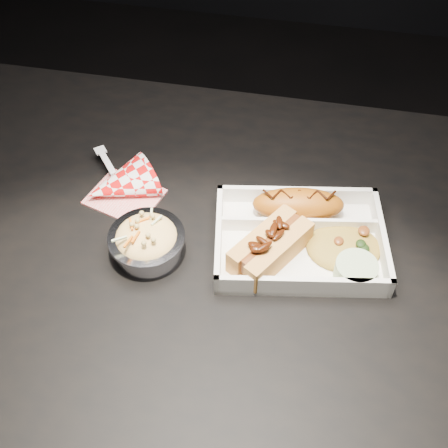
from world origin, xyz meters
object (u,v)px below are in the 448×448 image
Objects in this scene: food_tray at (299,241)px; foil_coleslaw_cup at (147,240)px; hotdog at (271,245)px; napkin_fork at (120,185)px; dining_table at (224,288)px; fried_pastry at (298,204)px.

food_tray is 2.45× the size of foil_coleslaw_cup.
hotdog is 0.27m from napkin_fork.
foil_coleslaw_cup is at bearing 129.58° from hotdog.
dining_table is at bearing 25.00° from napkin_fork.
fried_pastry is at bearing 51.05° from napkin_fork.
napkin_fork is (-0.29, 0.00, -0.02)m from fried_pastry.
food_tray is 1.77× the size of napkin_fork.
hotdog is 1.25× the size of foil_coleslaw_cup.
fried_pastry is 1.01× the size of hotdog.
fried_pastry is 0.91× the size of napkin_fork.
food_tray is at bearing 19.86° from dining_table.
foil_coleslaw_cup reaches higher than food_tray.
food_tray is 0.06m from fried_pastry.
dining_table is 0.15m from food_tray.
food_tray is at bearing -80.40° from fried_pastry.
food_tray is 1.95× the size of fried_pastry.
napkin_fork is at bearing 153.86° from dining_table.
napkin_fork is (-0.26, 0.09, -0.02)m from hotdog.
fried_pastry is at bearing 43.47° from dining_table.
foil_coleslaw_cup is (-0.22, -0.06, 0.02)m from food_tray.
napkin_fork reaches higher than dining_table.
foil_coleslaw_cup is (-0.21, -0.11, -0.00)m from fried_pastry.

